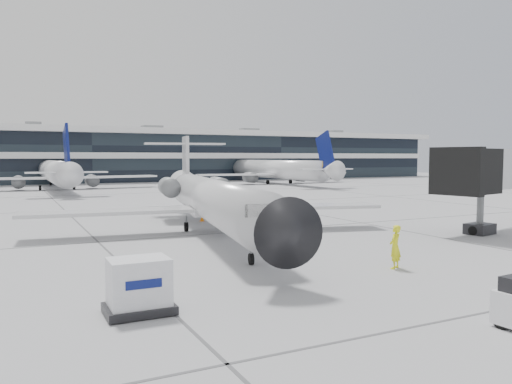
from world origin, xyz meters
TOP-DOWN VIEW (x-y plane):
  - ground at (0.00, 0.00)m, footprint 220.00×220.00m
  - terminal at (0.00, 82.00)m, footprint 170.00×22.00m
  - bg_jet_center at (-8.00, 55.00)m, footprint 32.00×40.00m
  - bg_jet_right at (32.00, 55.00)m, footprint 32.00×40.00m
  - regional_jet at (-2.52, 0.43)m, footprint 24.37×30.38m
  - ramp_worker at (1.18, -13.57)m, footprint 0.88×0.77m
  - cargo_uld at (-11.02, -14.99)m, footprint 2.23×1.66m
  - traffic_cone at (-0.90, 6.53)m, footprint 0.46×0.46m

SIDE VIEW (x-z plane):
  - ground at x=0.00m, z-range 0.00..0.00m
  - bg_jet_center at x=-8.00m, z-range -4.80..4.80m
  - bg_jet_right at x=32.00m, z-range -4.80..4.80m
  - traffic_cone at x=-0.90m, z-range -0.01..0.51m
  - cargo_uld at x=-11.02m, z-range 0.01..1.82m
  - ramp_worker at x=1.18m, z-range 0.00..2.03m
  - regional_jet at x=-2.52m, z-range -1.12..5.93m
  - terminal at x=0.00m, z-range 0.00..10.00m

